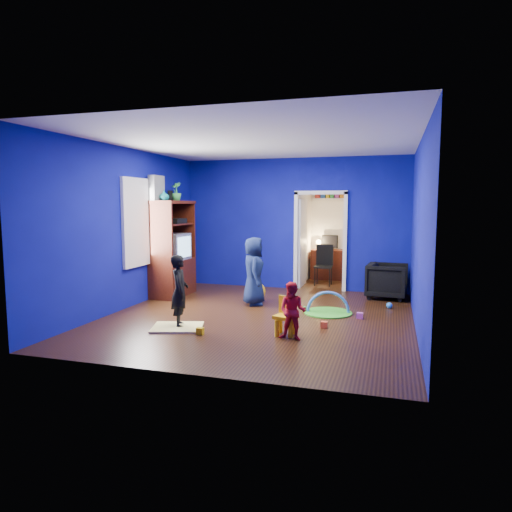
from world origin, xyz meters
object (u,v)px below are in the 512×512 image
(crt_tv, at_px, (174,247))
(folding_chair, at_px, (323,266))
(toddler_red, at_px, (293,311))
(tv_armoire, at_px, (172,249))
(child_black, at_px, (180,291))
(study_desk, at_px, (329,264))
(armchair, at_px, (387,281))
(play_mat, at_px, (328,313))
(child_navy, at_px, (254,271))
(vase, at_px, (164,196))
(hopper_ball, at_px, (255,292))
(kid_chair, at_px, (285,318))

(crt_tv, relative_size, folding_chair, 0.76)
(toddler_red, xyz_separation_m, tv_armoire, (-3.04, 2.37, 0.57))
(toddler_red, bearing_deg, folding_chair, 95.67)
(child_black, bearing_deg, study_desk, -43.11)
(armchair, bearing_deg, play_mat, 154.22)
(child_navy, height_order, vase, vase)
(child_black, bearing_deg, folding_chair, -46.65)
(crt_tv, bearing_deg, toddler_red, -38.22)
(hopper_ball, height_order, study_desk, study_desk)
(child_black, relative_size, tv_armoire, 0.57)
(armchair, bearing_deg, child_navy, 124.14)
(toddler_red, xyz_separation_m, kid_chair, (-0.15, 0.20, -0.16))
(armchair, relative_size, child_navy, 0.61)
(child_black, distance_m, kid_chair, 1.69)
(play_mat, bearing_deg, hopper_ball, 160.42)
(play_mat, bearing_deg, child_black, -143.48)
(vase, height_order, kid_chair, vase)
(kid_chair, bearing_deg, child_navy, 137.19)
(crt_tv, height_order, kid_chair, crt_tv)
(armchair, relative_size, hopper_ball, 1.94)
(child_navy, xyz_separation_m, toddler_red, (1.17, -2.00, -0.23))
(child_navy, xyz_separation_m, hopper_ball, (-0.05, 0.25, -0.44))
(child_black, relative_size, child_navy, 0.88)
(toddler_red, xyz_separation_m, folding_chair, (-0.22, 4.44, 0.05))
(toddler_red, distance_m, folding_chair, 4.44)
(child_navy, distance_m, toddler_red, 2.33)
(toddler_red, relative_size, vase, 4.11)
(play_mat, height_order, study_desk, study_desk)
(hopper_ball, bearing_deg, folding_chair, 65.45)
(toddler_red, distance_m, kid_chair, 0.30)
(toddler_red, bearing_deg, child_black, 177.00)
(hopper_ball, xyz_separation_m, kid_chair, (1.07, -2.05, 0.05))
(kid_chair, xyz_separation_m, study_desk, (-0.07, 5.20, 0.12))
(folding_chair, bearing_deg, vase, -139.92)
(play_mat, xyz_separation_m, study_desk, (-0.48, 3.68, 0.36))
(armchair, xyz_separation_m, study_desk, (-1.44, 2.06, 0.02))
(armchair, distance_m, tv_armoire, 4.42)
(armchair, xyz_separation_m, kid_chair, (-1.37, -3.14, -0.11))
(crt_tv, height_order, play_mat, crt_tv)
(play_mat, bearing_deg, vase, 174.02)
(toddler_red, height_order, kid_chair, toddler_red)
(hopper_ball, bearing_deg, toddler_red, -61.42)
(vase, bearing_deg, armchair, 16.62)
(child_navy, bearing_deg, crt_tv, 60.09)
(crt_tv, bearing_deg, folding_chair, 36.71)
(armchair, relative_size, folding_chair, 0.85)
(armchair, bearing_deg, kid_chair, 161.32)
(study_desk, bearing_deg, vase, -130.23)
(armchair, distance_m, child_black, 4.38)
(armchair, height_order, toddler_red, toddler_red)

